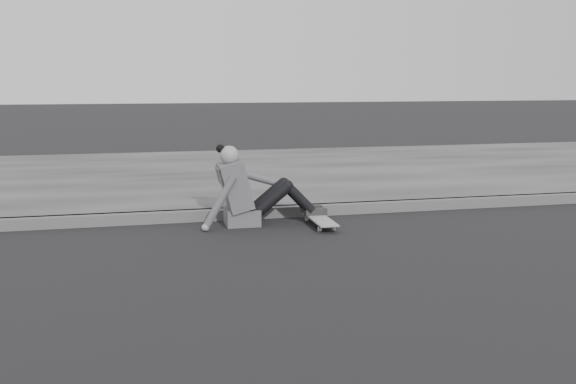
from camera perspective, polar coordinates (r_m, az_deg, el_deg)
name	(u,v)px	position (r m, az deg, el deg)	size (l,w,h in m)	color
ground	(499,275)	(5.45, 18.26, -7.02)	(80.00, 80.00, 0.00)	black
curb	(382,207)	(7.69, 8.32, -1.30)	(24.00, 0.16, 0.12)	#4C4C4C
sidewalk	(314,172)	(10.52, 2.33, 1.81)	(24.00, 6.00, 0.12)	#3B3B3B
skateboard	(320,219)	(6.87, 2.84, -2.45)	(0.20, 0.78, 0.09)	#9A9995
seated_woman	(248,192)	(6.89, -3.59, 0.03)	(1.38, 0.46, 0.88)	#4A4A4C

